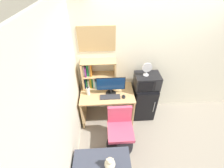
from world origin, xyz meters
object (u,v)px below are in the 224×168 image
Objects in this scene: desk_fan at (147,68)px; wall_corkboard at (97,39)px; desk_chair at (120,131)px; hutch_bookshelf at (95,75)px; monitor at (111,85)px; computer_mouse at (124,97)px; keyboard at (110,97)px; microwave at (147,81)px; mini_fridge at (144,101)px; water_bottle at (88,91)px; teddy_bear at (110,164)px.

desk_fan is 1.10m from wall_corkboard.
desk_fan is at bearing 52.60° from desk_chair.
monitor is (0.32, -0.25, -0.07)m from hutch_bookshelf.
hutch_bookshelf is 6.28× the size of computer_mouse.
desk_fan reaches higher than monitor.
microwave is at bearing 15.25° from keyboard.
hutch_bookshelf reaches higher than mini_fridge.
water_bottle is 1.22m from microwave.
desk_fan reaches higher than microwave.
desk_fan reaches higher than mini_fridge.
water_bottle is 0.22× the size of desk_chair.
keyboard is 0.88m from mini_fridge.
microwave is at bearing 7.22° from desk_fan.
desk_chair is (-0.62, -0.75, -0.59)m from microwave.
computer_mouse is 0.72m from desk_fan.
monitor is at bearing -56.20° from wall_corkboard.
desk_fan is at bearing 15.77° from keyboard.
mini_fridge is 0.56m from microwave.
water_bottle reaches higher than teddy_bear.
computer_mouse is 0.13× the size of mini_fridge.
mini_fridge is (0.50, 0.22, -0.37)m from computer_mouse.
microwave is 1.79× the size of desk_fan.
computer_mouse is at bearing -155.61° from microwave.
water_bottle is 0.23× the size of mini_fridge.
monitor is at bearing 86.18° from teddy_bear.
hutch_bookshelf is 1.08m from microwave.
desk_fan is at bearing 4.35° from water_bottle.
monitor is 0.69× the size of mini_fridge.
desk_chair is (-0.12, -0.52, -0.40)m from computer_mouse.
hutch_bookshelf is 0.55m from keyboard.
monitor reaches higher than desk_chair.
hutch_bookshelf is 0.74m from computer_mouse.
hutch_bookshelf is 0.99× the size of wall_corkboard.
monitor is 2.05× the size of desk_fan.
desk_chair is at bearing -69.84° from wall_corkboard.
keyboard reaches higher than teddy_bear.
hutch_bookshelf is 2.84× the size of teddy_bear.
microwave is 2.08× the size of teddy_bear.
wall_corkboard is at bearing 164.34° from desk_fan.
keyboard is 1.24m from teddy_bear.
monitor is 1.40m from teddy_bear.
microwave is 0.57× the size of desk_chair.
water_bottle is 1.00m from desk_chair.
teddy_bear is at bearing -93.82° from monitor.
keyboard is 0.46m from water_bottle.
hutch_bookshelf is 1.06m from desk_fan.
wall_corkboard is at bearing 135.16° from computer_mouse.
monitor is at bearing 79.17° from keyboard.
mini_fridge is at bearing 59.69° from teddy_bear.
mini_fridge is at bearing 15.05° from keyboard.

